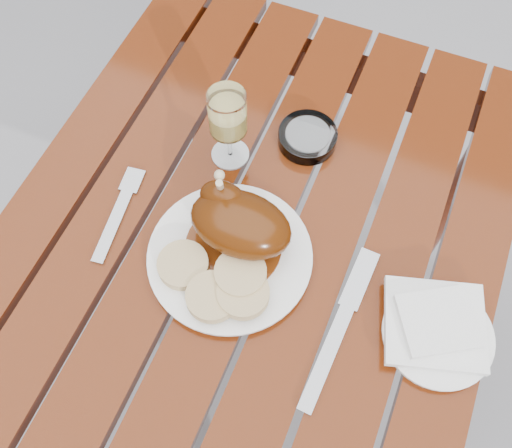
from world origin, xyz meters
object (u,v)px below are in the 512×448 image
at_px(wine_glass, 228,128).
at_px(ashtray, 307,137).
at_px(dinner_plate, 230,257).
at_px(side_plate, 437,335).
at_px(table, 237,343).

bearing_deg(wine_glass, ashtray, 34.26).
relative_size(dinner_plate, ashtray, 2.51).
bearing_deg(side_plate, wine_glass, 156.29).
bearing_deg(side_plate, table, -174.85).
height_order(table, side_plate, side_plate).
distance_m(dinner_plate, side_plate, 0.34).
distance_m(wine_glass, side_plate, 0.46).
bearing_deg(table, wine_glass, 113.52).
height_order(table, ashtray, ashtray).
bearing_deg(dinner_plate, ashtray, 82.56).
bearing_deg(ashtray, side_plate, -40.92).
xyz_separation_m(dinner_plate, ashtray, (0.03, 0.26, 0.00)).
distance_m(table, dinner_plate, 0.38).
distance_m(table, ashtray, 0.49).
distance_m(table, side_plate, 0.50).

